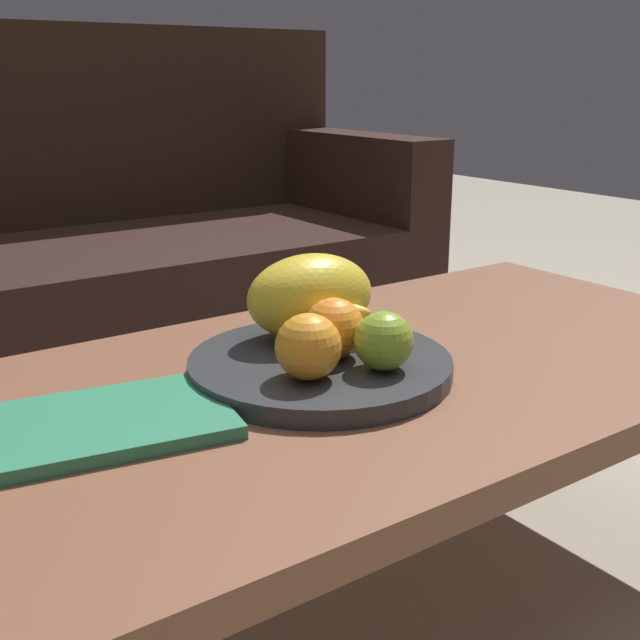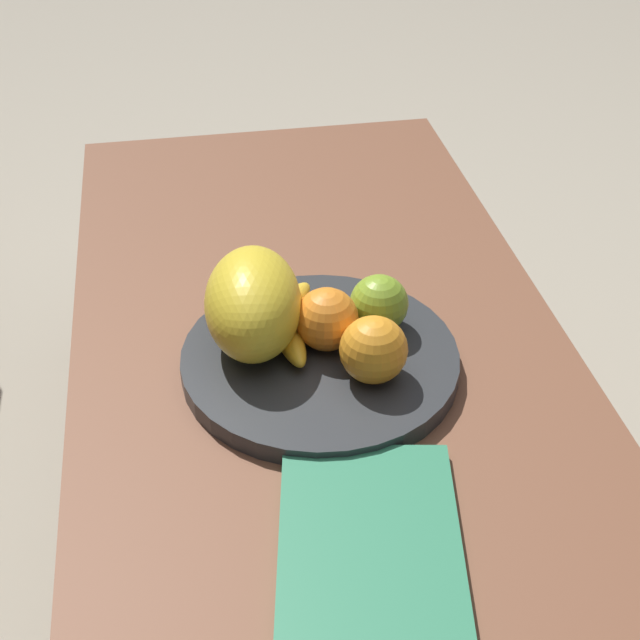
# 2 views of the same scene
# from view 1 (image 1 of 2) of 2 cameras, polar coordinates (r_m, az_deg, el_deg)

# --- Properties ---
(ground_plane) EXTENTS (8.00, 8.00, 0.00)m
(ground_plane) POSITION_cam_1_polar(r_m,az_deg,el_deg) (1.25, 2.44, -21.03)
(ground_plane) COLOR #A89F89
(coffee_table) EXTENTS (1.28, 0.64, 0.40)m
(coffee_table) POSITION_cam_1_polar(r_m,az_deg,el_deg) (1.07, 2.69, -5.57)
(coffee_table) COLOR brown
(coffee_table) RESTS_ON ground_plane
(couch) EXTENTS (1.70, 0.70, 0.90)m
(couch) POSITION_cam_1_polar(r_m,az_deg,el_deg) (2.02, -16.91, 3.04)
(couch) COLOR black
(couch) RESTS_ON ground_plane
(fruit_bowl) EXTENTS (0.34, 0.34, 0.03)m
(fruit_bowl) POSITION_cam_1_polar(r_m,az_deg,el_deg) (1.03, 0.00, -3.33)
(fruit_bowl) COLOR #2F3235
(fruit_bowl) RESTS_ON coffee_table
(melon_large_front) EXTENTS (0.20, 0.14, 0.12)m
(melon_large_front) POSITION_cam_1_polar(r_m,az_deg,el_deg) (1.08, -0.70, 1.74)
(melon_large_front) COLOR yellow
(melon_large_front) RESTS_ON fruit_bowl
(orange_front) EXTENTS (0.08, 0.08, 0.08)m
(orange_front) POSITION_cam_1_polar(r_m,az_deg,el_deg) (0.94, -0.85, -1.94)
(orange_front) COLOR orange
(orange_front) RESTS_ON fruit_bowl
(orange_left) EXTENTS (0.08, 0.08, 0.08)m
(orange_left) POSITION_cam_1_polar(r_m,az_deg,el_deg) (1.01, 1.12, -0.64)
(orange_left) COLOR orange
(orange_left) RESTS_ON fruit_bowl
(apple_front) EXTENTS (0.07, 0.07, 0.07)m
(apple_front) POSITION_cam_1_polar(r_m,az_deg,el_deg) (0.97, 4.61, -1.52)
(apple_front) COLOR #7FA72C
(apple_front) RESTS_ON fruit_bowl
(banana_bunch) EXTENTS (0.15, 0.15, 0.06)m
(banana_bunch) POSITION_cam_1_polar(r_m,az_deg,el_deg) (1.06, 0.06, -0.36)
(banana_bunch) COLOR yellow
(banana_bunch) RESTS_ON fruit_bowl
(magazine) EXTENTS (0.28, 0.22, 0.02)m
(magazine) POSITION_cam_1_polar(r_m,az_deg,el_deg) (0.91, -14.66, -7.08)
(magazine) COLOR #32835C
(magazine) RESTS_ON coffee_table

